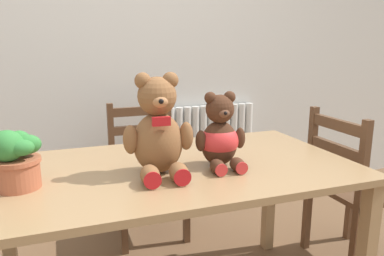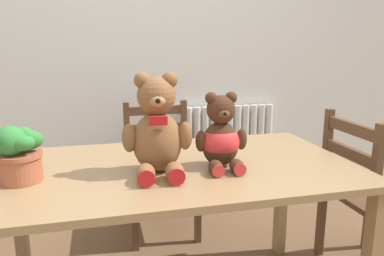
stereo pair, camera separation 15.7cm
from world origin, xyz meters
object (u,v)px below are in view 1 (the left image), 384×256
teddy_bear_left (158,131)px  wooden_chair_behind (146,168)px  potted_plant (14,157)px  teddy_bear_right (220,137)px  wooden_chair_side (350,188)px

teddy_bear_left → wooden_chair_behind: bearing=-94.8°
potted_plant → teddy_bear_right: bearing=-1.3°
teddy_bear_left → teddy_bear_right: (0.28, 0.01, -0.05)m
teddy_bear_left → wooden_chair_side: bearing=-167.2°
wooden_chair_behind → teddy_bear_left: size_ratio=2.14×
wooden_chair_behind → teddy_bear_right: 1.05m
teddy_bear_right → potted_plant: (-0.81, 0.02, -0.01)m
wooden_chair_side → potted_plant: bearing=-85.2°
teddy_bear_left → potted_plant: teddy_bear_left is taller
wooden_chair_behind → wooden_chair_side: wooden_chair_side is taller
wooden_chair_behind → teddy_bear_right: bearing=97.2°
teddy_bear_right → wooden_chair_behind: bearing=-78.9°
teddy_bear_left → potted_plant: bearing=1.9°
wooden_chair_side → teddy_bear_left: (-1.18, -0.17, 0.47)m
wooden_chair_behind → teddy_bear_right: teddy_bear_right is taller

